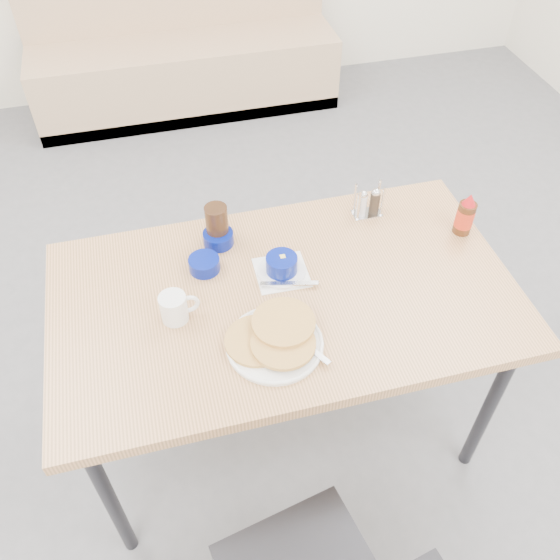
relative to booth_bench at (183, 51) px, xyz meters
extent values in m
plane|color=slate|center=(0.00, -2.78, -0.35)|extent=(6.00, 6.00, 0.00)
cube|color=tan|center=(0.00, -0.06, -0.12)|extent=(1.90, 0.55, 0.45)
cube|color=#2D2D33|center=(0.00, -0.06, -0.31)|extent=(1.90, 0.55, 0.08)
cube|color=tan|center=(0.00, -2.53, 0.39)|extent=(1.40, 0.80, 0.04)
cylinder|color=#2D2D33|center=(-0.62, -2.85, 0.01)|extent=(0.04, 0.04, 0.72)
cylinder|color=#2D2D33|center=(0.62, -2.85, 0.01)|extent=(0.04, 0.04, 0.72)
cylinder|color=#2D2D33|center=(-0.62, -2.21, 0.01)|extent=(0.04, 0.04, 0.72)
cylinder|color=#2D2D33|center=(0.62, -2.21, 0.01)|extent=(0.04, 0.04, 0.72)
cylinder|color=#2D2D33|center=(0.00, -3.04, -0.15)|extent=(0.02, 0.02, 0.40)
cylinder|color=white|center=(-0.08, -2.72, 0.42)|extent=(0.27, 0.27, 0.01)
cylinder|color=#EAB358|center=(-0.13, -2.70, 0.43)|extent=(0.18, 0.18, 0.01)
cylinder|color=#EAB358|center=(-0.06, -2.74, 0.44)|extent=(0.18, 0.18, 0.01)
cylinder|color=#EAB358|center=(-0.04, -2.68, 0.45)|extent=(0.18, 0.18, 0.01)
cube|color=silver|center=(0.02, -2.77, 0.43)|extent=(0.07, 0.11, 0.00)
cylinder|color=white|center=(-0.33, -2.55, 0.46)|extent=(0.08, 0.08, 0.09)
cylinder|color=black|center=(-0.33, -2.55, 0.49)|extent=(0.07, 0.07, 0.00)
torus|color=white|center=(-0.29, -2.55, 0.46)|extent=(0.07, 0.02, 0.07)
cube|color=white|center=(0.01, -2.45, 0.41)|extent=(0.16, 0.16, 0.00)
cylinder|color=white|center=(0.01, -2.45, 0.42)|extent=(0.15, 0.15, 0.01)
cylinder|color=navy|center=(0.01, -2.45, 0.45)|extent=(0.10, 0.10, 0.05)
cylinder|color=white|center=(0.01, -2.45, 0.47)|extent=(0.09, 0.09, 0.01)
cube|color=#F4DB60|center=(0.02, -2.45, 0.47)|extent=(0.02, 0.02, 0.01)
cube|color=silver|center=(0.02, -2.51, 0.42)|extent=(0.18, 0.06, 0.00)
cylinder|color=navy|center=(-0.22, -2.37, 0.43)|extent=(0.10, 0.10, 0.04)
cylinder|color=navy|center=(-0.15, -2.27, 0.43)|extent=(0.10, 0.10, 0.04)
cylinder|color=#311D0F|center=(-0.15, -2.25, 0.48)|extent=(0.09, 0.09, 0.14)
cube|color=silver|center=(0.37, -2.25, 0.41)|extent=(0.10, 0.06, 0.00)
cylinder|color=silver|center=(0.33, -2.27, 0.47)|extent=(0.01, 0.01, 0.12)
cylinder|color=silver|center=(0.41, -2.27, 0.47)|extent=(0.01, 0.01, 0.12)
cylinder|color=silver|center=(0.33, -2.23, 0.47)|extent=(0.01, 0.01, 0.12)
cylinder|color=silver|center=(0.41, -2.23, 0.47)|extent=(0.01, 0.01, 0.12)
cylinder|color=silver|center=(0.34, -2.25, 0.45)|extent=(0.03, 0.03, 0.08)
cylinder|color=#3F3326|center=(0.39, -2.25, 0.45)|extent=(0.03, 0.03, 0.08)
cylinder|color=#47230F|center=(0.64, -2.41, 0.47)|extent=(0.06, 0.06, 0.11)
cylinder|color=#E5421A|center=(0.64, -2.41, 0.47)|extent=(0.06, 0.06, 0.07)
cone|color=red|center=(0.64, -2.41, 0.55)|extent=(0.04, 0.04, 0.04)
camera|label=1|loc=(-0.31, -3.69, 1.73)|focal=38.00mm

